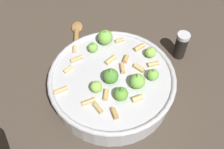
# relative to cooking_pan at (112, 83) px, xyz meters

# --- Properties ---
(ground_plane) EXTENTS (2.40, 2.40, 0.00)m
(ground_plane) POSITION_rel_cooking_pan_xyz_m (0.00, -0.00, -0.04)
(ground_plane) COLOR #42382D
(cooking_pan) EXTENTS (0.32, 0.32, 0.12)m
(cooking_pan) POSITION_rel_cooking_pan_xyz_m (0.00, 0.00, 0.00)
(cooking_pan) COLOR #B7B7BC
(cooking_pan) RESTS_ON ground
(pepper_shaker) EXTENTS (0.04, 0.04, 0.09)m
(pepper_shaker) POSITION_rel_cooking_pan_xyz_m (0.03, 0.24, 0.00)
(pepper_shaker) COLOR black
(pepper_shaker) RESTS_ON ground
(wooden_spoon) EXTENTS (0.21, 0.17, 0.02)m
(wooden_spoon) POSITION_rel_cooking_pan_xyz_m (-0.20, 0.03, -0.04)
(wooden_spoon) COLOR #9E703D
(wooden_spoon) RESTS_ON ground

